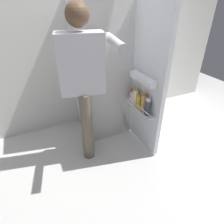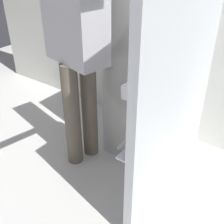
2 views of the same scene
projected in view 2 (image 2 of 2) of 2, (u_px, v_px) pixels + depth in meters
The scene contains 3 objects.
ground_plane at pixel (115, 182), 2.10m from camera, with size 6.49×6.49×0.00m, color silver.
refrigerator at pixel (159, 52), 1.98m from camera, with size 0.65×1.18×1.72m.
person at pixel (77, 36), 1.84m from camera, with size 0.56×0.81×1.65m.
Camera 2 is at (0.88, -1.25, 1.54)m, focal length 45.76 mm.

